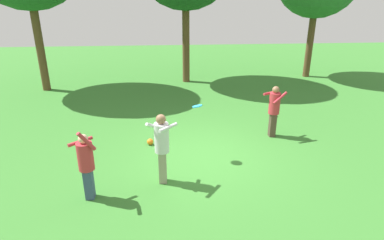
{
  "coord_description": "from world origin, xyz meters",
  "views": [
    {
      "loc": [
        -0.96,
        -8.13,
        4.36
      ],
      "look_at": [
        -0.31,
        0.14,
        1.05
      ],
      "focal_mm": 30.58,
      "sensor_mm": 36.0,
      "label": 1
    }
  ],
  "objects_px": {
    "person_bystander": "(162,143)",
    "ball_orange": "(150,142)",
    "frisbee": "(197,106)",
    "person_thrower": "(86,161)",
    "ball_red": "(273,114)",
    "person_catcher": "(274,107)"
  },
  "relations": [
    {
      "from": "person_bystander",
      "to": "ball_orange",
      "type": "bearing_deg",
      "value": 49.66
    },
    {
      "from": "frisbee",
      "to": "person_bystander",
      "type": "bearing_deg",
      "value": -128.89
    },
    {
      "from": "person_thrower",
      "to": "frisbee",
      "type": "xyz_separation_m",
      "value": [
        2.56,
        1.7,
        0.6
      ]
    },
    {
      "from": "person_bystander",
      "to": "frisbee",
      "type": "relative_size",
      "value": 4.64
    },
    {
      "from": "person_bystander",
      "to": "person_thrower",
      "type": "bearing_deg",
      "value": 147.04
    },
    {
      "from": "person_bystander",
      "to": "ball_orange",
      "type": "height_order",
      "value": "person_bystander"
    },
    {
      "from": "frisbee",
      "to": "ball_orange",
      "type": "height_order",
      "value": "frisbee"
    },
    {
      "from": "ball_red",
      "to": "ball_orange",
      "type": "bearing_deg",
      "value": -155.4
    },
    {
      "from": "person_catcher",
      "to": "ball_orange",
      "type": "height_order",
      "value": "person_catcher"
    },
    {
      "from": "person_catcher",
      "to": "frisbee",
      "type": "distance_m",
      "value": 2.87
    },
    {
      "from": "frisbee",
      "to": "ball_red",
      "type": "distance_m",
      "value": 4.51
    },
    {
      "from": "person_catcher",
      "to": "ball_orange",
      "type": "relative_size",
      "value": 8.56
    },
    {
      "from": "ball_red",
      "to": "person_thrower",
      "type": "bearing_deg",
      "value": -140.61
    },
    {
      "from": "ball_orange",
      "to": "person_bystander",
      "type": "bearing_deg",
      "value": -79.23
    },
    {
      "from": "person_catcher",
      "to": "person_bystander",
      "type": "distance_m",
      "value": 4.23
    },
    {
      "from": "ball_orange",
      "to": "ball_red",
      "type": "bearing_deg",
      "value": 24.6
    },
    {
      "from": "frisbee",
      "to": "ball_orange",
      "type": "xyz_separation_m",
      "value": [
        -1.33,
        0.93,
        -1.43
      ]
    },
    {
      "from": "person_thrower",
      "to": "person_bystander",
      "type": "bearing_deg",
      "value": -15.32
    },
    {
      "from": "ball_red",
      "to": "person_catcher",
      "type": "bearing_deg",
      "value": -108.91
    },
    {
      "from": "person_thrower",
      "to": "frisbee",
      "type": "distance_m",
      "value": 3.13
    },
    {
      "from": "person_thrower",
      "to": "ball_orange",
      "type": "xyz_separation_m",
      "value": [
        1.23,
        2.62,
        -0.83
      ]
    },
    {
      "from": "person_thrower",
      "to": "person_catcher",
      "type": "bearing_deg",
      "value": -3.25
    }
  ]
}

